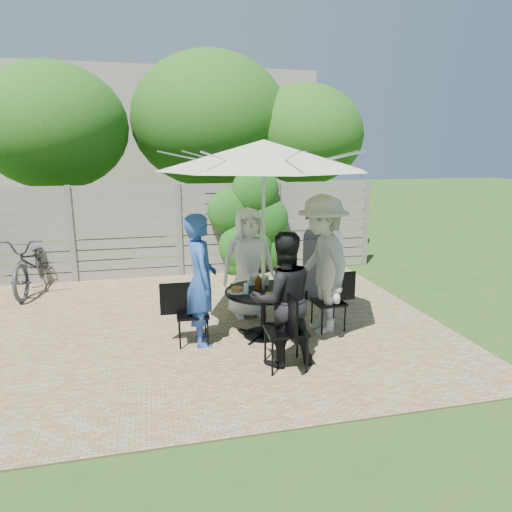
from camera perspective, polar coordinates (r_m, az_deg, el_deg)
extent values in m
plane|color=#2A4E18|center=(6.51, -7.46, -9.42)|extent=(60.00, 60.00, 0.00)
cube|color=tan|center=(6.97, -7.89, -7.79)|extent=(7.00, 6.00, 0.02)
cube|color=gray|center=(9.14, -9.57, 3.14)|extent=(8.00, 0.10, 1.85)
ellipsoid|color=#155513|center=(9.19, -0.75, 3.22)|extent=(1.20, 0.70, 1.80)
cube|color=gray|center=(18.00, -11.74, 12.94)|extent=(10.00, 6.00, 5.00)
ellipsoid|color=#1D5513|center=(11.17, -24.05, 14.54)|extent=(3.20, 3.20, 2.72)
ellipsoid|color=#1D5513|center=(11.61, -5.74, 16.52)|extent=(3.80, 3.80, 3.23)
ellipsoid|color=#1D5513|center=(11.43, 6.17, 14.81)|extent=(2.80, 2.80, 2.38)
cylinder|color=black|center=(6.09, 0.92, -4.38)|extent=(1.04, 1.04, 0.03)
cylinder|color=black|center=(6.20, 0.91, -7.26)|extent=(0.07, 0.07, 0.65)
cylinder|color=black|center=(6.31, 0.90, -9.87)|extent=(0.54, 0.54, 0.04)
cylinder|color=silver|center=(5.94, 0.94, 1.02)|extent=(0.05, 0.05, 2.47)
cone|color=#B9B09A|center=(5.81, 0.98, 12.51)|extent=(2.77, 2.77, 0.38)
cube|color=black|center=(7.04, -1.19, -3.87)|extent=(0.45, 0.45, 0.03)
cube|color=black|center=(7.17, -1.67, -1.67)|extent=(0.06, 0.42, 0.43)
imported|color=white|center=(6.81, -0.97, -0.87)|extent=(0.83, 0.55, 1.67)
cube|color=black|center=(5.99, -7.94, -7.19)|extent=(0.42, 0.42, 0.03)
cube|color=black|center=(5.91, -9.98, -5.27)|extent=(0.41, 0.04, 0.42)
imported|color=#244AA0|center=(5.87, -6.91, -3.03)|extent=(0.43, 0.64, 1.72)
cube|color=black|center=(5.30, 3.74, -9.24)|extent=(0.48, 0.48, 0.04)
cube|color=black|center=(5.00, 4.43, -7.57)|extent=(0.05, 0.46, 0.47)
imported|color=black|center=(5.29, 3.38, -5.47)|extent=(0.79, 0.63, 1.60)
cube|color=black|center=(6.48, 9.06, -5.73)|extent=(0.42, 0.42, 0.03)
cube|color=black|center=(6.50, 10.72, -3.73)|extent=(0.40, 0.05, 0.41)
imported|color=silver|center=(6.28, 8.24, -1.10)|extent=(0.75, 1.26, 1.91)
cylinder|color=white|center=(6.42, 0.04, -3.27)|extent=(0.26, 0.26, 0.01)
cylinder|color=#C07738|center=(6.41, 0.04, -3.00)|extent=(0.15, 0.15, 0.05)
cylinder|color=white|center=(6.00, -2.40, -4.46)|extent=(0.26, 0.26, 0.01)
cylinder|color=#C07738|center=(5.99, -2.40, -4.17)|extent=(0.15, 0.15, 0.05)
cylinder|color=white|center=(5.76, 1.90, -5.23)|extent=(0.26, 0.26, 0.01)
cylinder|color=#C07738|center=(5.75, 1.90, -4.93)|extent=(0.15, 0.15, 0.05)
cylinder|color=white|center=(6.19, 4.14, -3.93)|extent=(0.26, 0.26, 0.01)
cylinder|color=#C07738|center=(6.18, 4.14, -3.65)|extent=(0.15, 0.15, 0.05)
cylinder|color=white|center=(5.86, 3.42, -4.90)|extent=(0.24, 0.24, 0.01)
cylinder|color=#C07738|center=(5.85, 3.42, -4.61)|extent=(0.14, 0.14, 0.05)
cylinder|color=silver|center=(6.28, -0.65, -3.04)|extent=(0.07, 0.07, 0.14)
cylinder|color=silver|center=(5.91, -1.23, -4.10)|extent=(0.07, 0.07, 0.14)
cylinder|color=silver|center=(5.86, 2.60, -4.26)|extent=(0.07, 0.07, 0.14)
cylinder|color=silver|center=(6.23, 2.96, -3.18)|extent=(0.07, 0.07, 0.14)
cylinder|color=#59280C|center=(6.09, 0.25, -3.45)|extent=(0.09, 0.09, 0.16)
cylinder|color=#C6B293|center=(6.30, 1.25, -3.09)|extent=(0.08, 0.08, 0.12)
imported|color=#333338|center=(9.05, -26.07, -0.78)|extent=(0.83, 2.01, 1.03)
cube|color=#58585D|center=(7.92, 8.24, -1.47)|extent=(0.79, 0.70, 1.01)
cylinder|color=#58585D|center=(7.80, 8.36, 2.12)|extent=(0.70, 0.42, 0.67)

